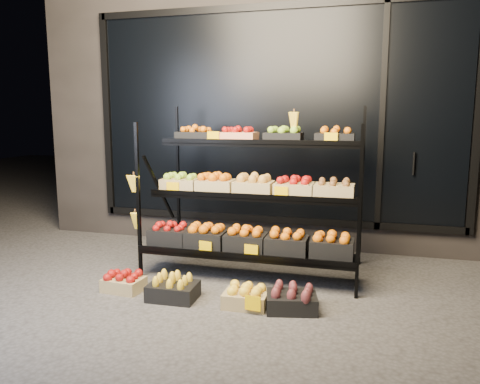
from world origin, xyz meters
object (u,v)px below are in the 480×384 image
(display_rack, at_px, (252,195))
(floor_crate_midleft, at_px, (173,288))
(floor_crate_left, at_px, (124,282))
(floor_crate_midright, at_px, (246,296))

(display_rack, bearing_deg, floor_crate_midleft, -119.12)
(floor_crate_left, height_order, floor_crate_midright, floor_crate_midright)
(display_rack, distance_m, floor_crate_left, 1.45)
(display_rack, distance_m, floor_crate_midleft, 1.20)
(display_rack, distance_m, floor_crate_midright, 1.11)
(floor_crate_midright, bearing_deg, floor_crate_midleft, 179.79)
(display_rack, height_order, floor_crate_midleft, display_rack)
(floor_crate_left, xyz_separation_m, floor_crate_midright, (1.15, -0.05, 0.00))
(display_rack, relative_size, floor_crate_midleft, 5.25)
(display_rack, xyz_separation_m, floor_crate_midright, (0.16, -0.85, -0.70))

